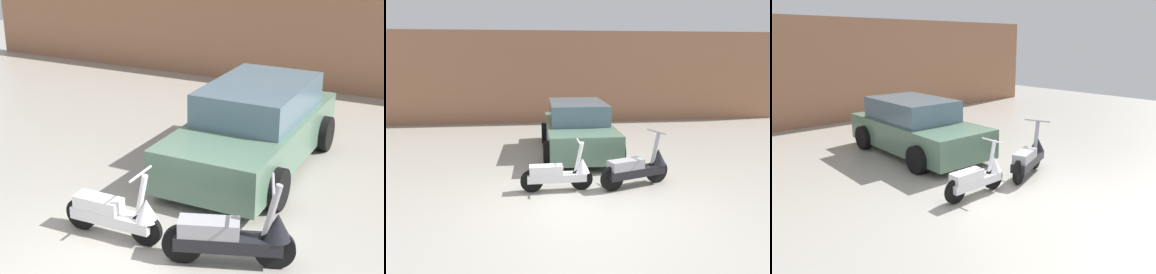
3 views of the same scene
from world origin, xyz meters
TOP-DOWN VIEW (x-y plane):
  - ground_plane at (0.00, 0.00)m, footprint 28.00×28.00m
  - wall_back at (0.00, 8.83)m, footprint 19.60×0.12m
  - scooter_front_left at (-0.48, 0.81)m, footprint 1.45×0.52m
  - scooter_front_right at (1.16, 0.89)m, footprint 1.56×0.82m
  - car_rear_left at (0.26, 3.89)m, footprint 2.04×4.15m

SIDE VIEW (x-z plane):
  - ground_plane at x=0.00m, z-range 0.00..0.00m
  - scooter_front_left at x=-0.48m, z-range -0.15..0.87m
  - scooter_front_right at x=1.16m, z-range -0.17..0.97m
  - car_rear_left at x=0.26m, z-range -0.03..1.37m
  - wall_back at x=0.00m, z-range 0.00..3.64m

